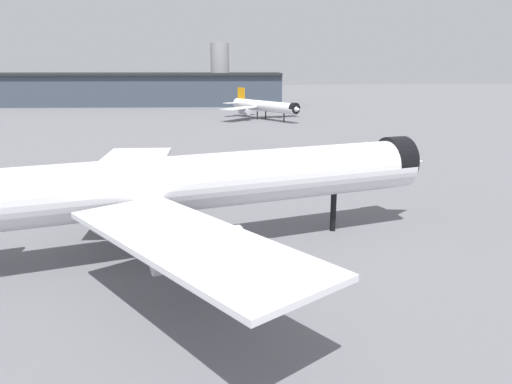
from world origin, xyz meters
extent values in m
plane|color=slate|center=(0.00, 0.00, 0.00)|extent=(900.00, 900.00, 0.00)
cylinder|color=white|center=(-3.89, -0.52, 8.33)|extent=(59.17, 22.74, 6.41)
cone|color=white|center=(24.81, 7.77, 8.33)|extent=(8.52, 7.99, 6.28)
cylinder|color=black|center=(23.58, 7.41, 8.81)|extent=(4.57, 7.02, 6.47)
cube|color=white|center=(-12.93, 14.19, 7.53)|extent=(10.44, 27.18, 0.51)
cylinder|color=#B7BAC1|center=(-10.66, 11.49, 5.42)|extent=(9.01, 5.71, 3.53)
cube|color=white|center=(-3.69, -17.79, 7.53)|extent=(22.99, 27.62, 0.51)
cylinder|color=#B7BAC1|center=(-3.21, -14.30, 5.42)|extent=(9.01, 5.71, 3.53)
cylinder|color=black|center=(14.48, 4.78, 2.56)|extent=(0.77, 0.77, 5.13)
cylinder|color=black|center=(-7.69, 1.88, 2.56)|extent=(0.77, 0.77, 5.13)
cylinder|color=black|center=(-5.82, -4.58, 2.56)|extent=(0.77, 0.77, 5.13)
cylinder|color=white|center=(22.32, 138.08, 5.28)|extent=(22.64, 33.12, 4.06)
cone|color=white|center=(31.92, 122.59, 5.28)|extent=(5.74, 5.89, 3.98)
cone|color=white|center=(12.73, 153.57, 5.28)|extent=(6.06, 6.52, 3.86)
cylinder|color=black|center=(31.49, 123.28, 5.58)|extent=(4.45, 3.71, 4.10)
cube|color=white|center=(29.54, 145.86, 4.77)|extent=(17.32, 9.57, 0.32)
cylinder|color=#B7BAC1|center=(28.33, 144.08, 3.43)|extent=(4.59, 5.51, 2.23)
cube|color=white|center=(12.14, 135.09, 4.77)|extent=(15.04, 16.29, 0.32)
cylinder|color=#B7BAC1|center=(14.28, 135.38, 3.43)|extent=(4.59, 5.51, 2.23)
cube|color=orange|center=(14.27, 151.09, 8.53)|extent=(2.65, 3.93, 6.50)
cube|color=white|center=(17.53, 153.97, 5.69)|extent=(7.30, 6.24, 0.24)
cube|color=white|center=(10.23, 149.45, 5.69)|extent=(7.30, 6.24, 0.24)
cylinder|color=black|center=(28.46, 128.16, 1.62)|extent=(0.49, 0.49, 3.25)
cylinder|color=black|center=(23.18, 140.75, 1.62)|extent=(0.49, 0.49, 3.25)
cylinder|color=black|center=(19.55, 138.51, 1.62)|extent=(0.49, 0.49, 3.25)
cube|color=#3D4756|center=(-49.74, 212.97, 7.75)|extent=(179.83, 39.31, 15.50)
cube|color=#232628|center=(-49.74, 212.97, 16.10)|extent=(180.02, 41.99, 1.20)
cylinder|color=#939399|center=(7.99, 208.90, 15.76)|extent=(9.66, 9.66, 31.53)
camera|label=1|loc=(-2.57, -56.26, 21.67)|focal=34.72mm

